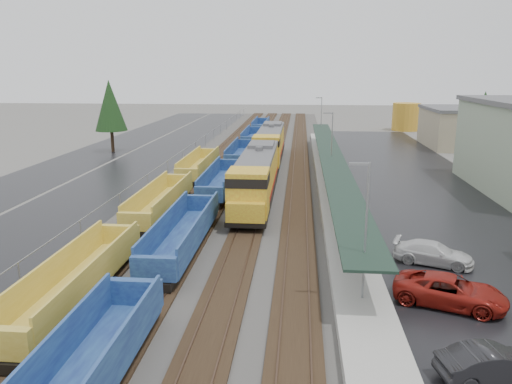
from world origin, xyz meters
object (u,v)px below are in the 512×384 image
(parked_car_east_a, at_px, (493,365))
(well_string_blue, at_px, (221,182))
(locomotive_trail, at_px, (270,145))
(parked_car_east_b, at_px, (450,291))
(locomotive_lead, at_px, (257,177))
(well_string_yellow, at_px, (76,282))
(storage_tank, at_px, (406,117))
(parked_car_east_c, at_px, (433,253))

(parked_car_east_a, bearing_deg, well_string_blue, 15.87)
(locomotive_trail, relative_size, parked_car_east_b, 3.65)
(locomotive_lead, height_order, well_string_blue, locomotive_lead)
(well_string_yellow, distance_m, well_string_blue, 25.86)
(well_string_yellow, distance_m, parked_car_east_a, 20.83)
(locomotive_lead, bearing_deg, parked_car_east_a, -66.00)
(storage_tank, bearing_deg, parked_car_east_c, -99.85)
(storage_tank, relative_size, parked_car_east_c, 1.12)
(well_string_blue, xyz_separation_m, parked_car_east_c, (16.90, -18.19, -0.45))
(locomotive_trail, bearing_deg, parked_car_east_c, -69.95)
(parked_car_east_b, distance_m, parked_car_east_c, 6.00)
(well_string_blue, xyz_separation_m, storage_tank, (30.07, 57.68, 1.66))
(storage_tank, distance_m, parked_car_east_a, 89.82)
(parked_car_east_c, bearing_deg, well_string_yellow, 128.81)
(locomotive_lead, xyz_separation_m, parked_car_east_b, (12.29, -20.32, -1.75))
(well_string_yellow, xyz_separation_m, well_string_blue, (4.00, 25.55, 0.03))
(well_string_blue, bearing_deg, locomotive_trail, 76.87)
(storage_tank, distance_m, parked_car_east_c, 77.03)
(well_string_blue, relative_size, storage_tank, 20.80)
(locomotive_lead, distance_m, parked_car_east_c, 19.38)
(well_string_blue, height_order, parked_car_east_b, well_string_blue)
(locomotive_lead, xyz_separation_m, parked_car_east_a, (12.10, -27.18, -1.83))
(storage_tank, bearing_deg, locomotive_trail, -122.76)
(locomotive_lead, distance_m, locomotive_trail, 21.00)
(well_string_blue, height_order, parked_car_east_c, well_string_blue)
(storage_tank, distance_m, parked_car_east_b, 83.02)
(storage_tank, xyz_separation_m, parked_car_east_c, (-13.17, -75.87, -2.11))
(well_string_yellow, height_order, well_string_blue, well_string_blue)
(parked_car_east_a, relative_size, parked_car_east_b, 0.77)
(parked_car_east_b, bearing_deg, well_string_yellow, 114.63)
(parked_car_east_c, bearing_deg, locomotive_lead, 61.37)
(well_string_blue, xyz_separation_m, parked_car_east_b, (16.29, -24.16, -0.37))
(locomotive_lead, relative_size, locomotive_trail, 1.00)
(locomotive_trail, bearing_deg, well_string_blue, -103.13)
(well_string_blue, xyz_separation_m, parked_car_east_a, (16.10, -31.02, -0.44))
(well_string_yellow, height_order, parked_car_east_a, well_string_yellow)
(locomotive_trail, relative_size, parked_car_east_c, 4.25)
(locomotive_lead, height_order, parked_car_east_b, locomotive_lead)
(well_string_yellow, bearing_deg, locomotive_trail, 79.39)
(parked_car_east_c, bearing_deg, parked_car_east_b, -166.39)
(storage_tank, relative_size, parked_car_east_b, 0.97)
(storage_tank, relative_size, parked_car_east_a, 1.26)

